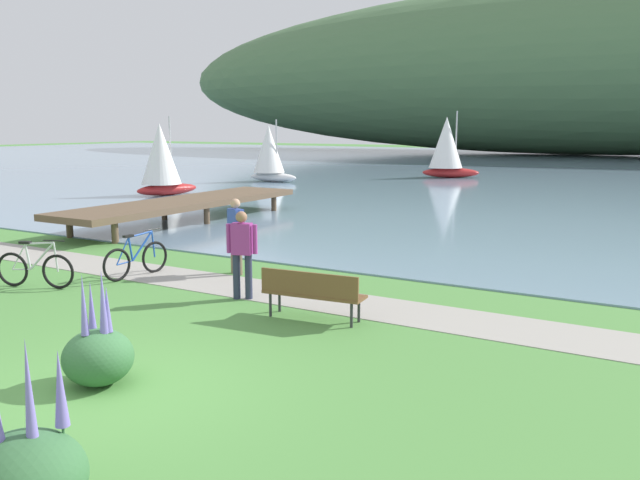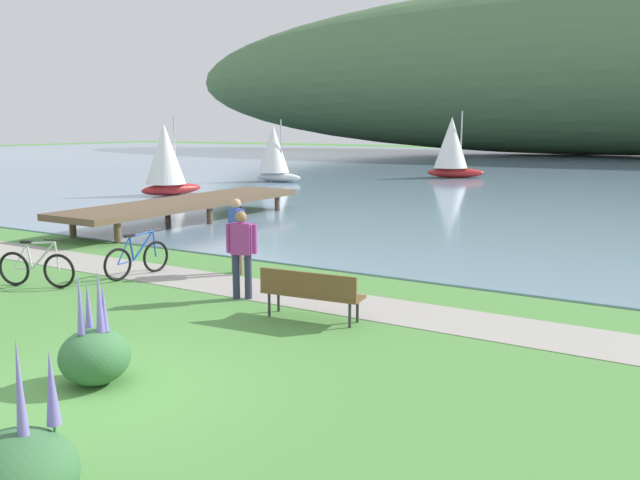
# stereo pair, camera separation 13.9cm
# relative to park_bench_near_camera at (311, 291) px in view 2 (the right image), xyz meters

# --- Properties ---
(ground_plane) EXTENTS (200.00, 200.00, 0.00)m
(ground_plane) POSITION_rel_park_bench_near_camera_xyz_m (-0.63, -3.91, -0.52)
(ground_plane) COLOR #518E42
(bay_water) EXTENTS (180.00, 80.00, 0.04)m
(bay_water) POSITION_rel_park_bench_near_camera_xyz_m (-0.63, 43.55, -0.50)
(bay_water) COLOR #7A99B2
(bay_water) RESTS_ON ground
(distant_hillside) EXTENTS (107.81, 28.00, 19.12)m
(distant_hillside) POSITION_rel_park_bench_near_camera_xyz_m (-7.13, 70.03, 9.08)
(distant_hillside) COLOR #4C7047
(distant_hillside) RESTS_ON bay_water
(shoreline_path) EXTENTS (60.00, 1.50, 0.01)m
(shoreline_path) POSITION_rel_park_bench_near_camera_xyz_m (-0.63, 1.24, -0.52)
(shoreline_path) COLOR #A39E93
(shoreline_path) RESTS_ON ground
(park_bench_near_camera) EXTENTS (1.84, 0.65, 0.88)m
(park_bench_near_camera) POSITION_rel_park_bench_near_camera_xyz_m (0.00, 0.00, 0.00)
(park_bench_near_camera) COLOR brown
(park_bench_near_camera) RESTS_ON ground
(bicycle_leaning_near_bench) EXTENTS (0.19, 1.77, 1.01)m
(bicycle_leaning_near_bench) POSITION_rel_park_bench_near_camera_xyz_m (-5.04, 0.85, -0.12)
(bicycle_leaning_near_bench) COLOR black
(bicycle_leaning_near_bench) RESTS_ON ground
(bicycle_beside_path) EXTENTS (1.70, 0.63, 1.01)m
(bicycle_beside_path) POSITION_rel_park_bench_near_camera_xyz_m (-6.12, -0.90, -0.12)
(bicycle_beside_path) COLOR black
(bicycle_beside_path) RESTS_ON ground
(person_at_shoreline) EXTENTS (0.57, 0.35, 1.71)m
(person_at_shoreline) POSITION_rel_park_bench_near_camera_xyz_m (-3.30, 2.19, 0.46)
(person_at_shoreline) COLOR #72604C
(person_at_shoreline) RESTS_ON ground
(person_on_the_grass) EXTENTS (0.58, 0.34, 1.71)m
(person_on_the_grass) POSITION_rel_park_bench_near_camera_xyz_m (-1.88, 0.53, 0.46)
(person_on_the_grass) COLOR #282D47
(person_on_the_grass) RESTS_ON ground
(echium_bush_beside_closest) EXTENTS (0.90, 0.90, 1.53)m
(echium_bush_beside_closest) POSITION_rel_park_bench_near_camera_xyz_m (-0.94, -3.79, -0.12)
(echium_bush_beside_closest) COLOR #386B3D
(echium_bush_beside_closest) RESTS_ON ground
(echium_bush_mid_cluster) EXTENTS (1.04, 1.04, 1.62)m
(echium_bush_mid_cluster) POSITION_rel_park_bench_near_camera_xyz_m (0.89, -6.16, -0.10)
(echium_bush_mid_cluster) COLOR #386B3D
(echium_bush_mid_cluster) RESTS_ON ground
(sailboat_nearest_to_shore) EXTENTS (3.66, 2.77, 4.17)m
(sailboat_nearest_to_shore) POSITION_rel_park_bench_near_camera_xyz_m (-8.45, 30.67, 1.48)
(sailboat_nearest_to_shore) COLOR #B22323
(sailboat_nearest_to_shore) RESTS_ON bay_water
(sailboat_mid_bay) EXTENTS (3.11, 1.90, 3.62)m
(sailboat_mid_bay) POSITION_rel_park_bench_near_camera_xyz_m (-16.44, 22.51, 1.22)
(sailboat_mid_bay) COLOR white
(sailboat_mid_bay) RESTS_ON bay_water
(sailboat_toward_hillside) EXTENTS (2.33, 3.27, 3.70)m
(sailboat_toward_hillside) POSITION_rel_park_bench_near_camera_xyz_m (-16.37, 13.52, 1.26)
(sailboat_toward_hillside) COLOR #B22323
(sailboat_toward_hillside) RESTS_ON bay_water
(pier_dock) EXTENTS (2.40, 10.00, 0.80)m
(pier_dock) POSITION_rel_park_bench_near_camera_xyz_m (-9.63, 7.55, 0.17)
(pier_dock) COLOR brown
(pier_dock) RESTS_ON ground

